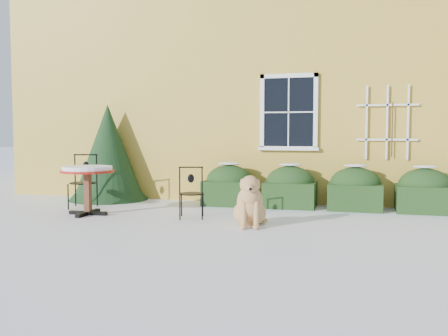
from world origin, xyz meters
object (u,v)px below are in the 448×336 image
(patio_chair_near, at_px, (191,192))
(dog, at_px, (250,205))
(evergreen_shrub, at_px, (108,162))
(bistro_table, at_px, (87,174))
(patio_chair_far, at_px, (83,181))

(patio_chair_near, relative_size, dog, 0.96)
(evergreen_shrub, xyz_separation_m, dog, (3.84, -2.40, -0.53))
(evergreen_shrub, height_order, bistro_table, evergreen_shrub)
(evergreen_shrub, height_order, patio_chair_far, evergreen_shrub)
(evergreen_shrub, xyz_separation_m, patio_chair_near, (2.67, -1.93, -0.41))
(evergreen_shrub, height_order, patio_chair_near, evergreen_shrub)
(patio_chair_near, bearing_deg, evergreen_shrub, -51.66)
(patio_chair_far, xyz_separation_m, dog, (3.75, -1.15, -0.20))
(patio_chair_far, relative_size, dog, 1.11)
(evergreen_shrub, relative_size, patio_chair_far, 2.00)
(evergreen_shrub, relative_size, patio_chair_near, 2.31)
(bistro_table, distance_m, patio_chair_near, 2.03)
(dog, bearing_deg, patio_chair_near, 144.76)
(evergreen_shrub, bearing_deg, patio_chair_near, -35.92)
(bistro_table, xyz_separation_m, dog, (3.18, -0.35, -0.41))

